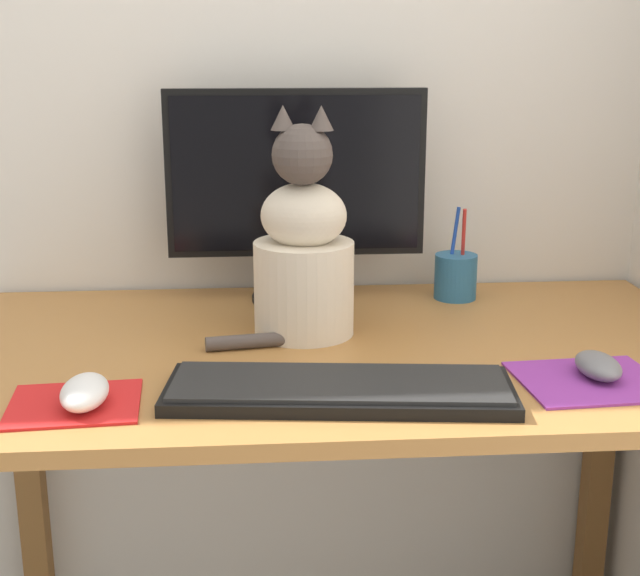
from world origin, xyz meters
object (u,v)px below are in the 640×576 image
Objects in this scene: monitor at (296,187)px; computer_mouse_right at (598,366)px; keyboard at (339,389)px; computer_mouse_left at (85,392)px; pen_cup at (456,276)px; cat at (303,252)px.

monitor reaches higher than computer_mouse_right.
computer_mouse_right is (0.41, -0.44, -0.19)m from monitor.
keyboard is 0.38m from computer_mouse_right.
computer_mouse_left is at bearing -171.81° from keyboard.
computer_mouse_left is at bearing -141.40° from pen_cup.
cat is (-0.41, 0.24, 0.12)m from computer_mouse_right.
computer_mouse_left is 0.44m from cat.
keyboard is 0.31m from cat.
cat is at bearing 102.68° from keyboard.
cat is (0.31, 0.29, 0.12)m from computer_mouse_left.
computer_mouse_right is at bearing 12.07° from keyboard.
cat is 2.16× the size of pen_cup.
computer_mouse_left is 1.09× the size of computer_mouse_right.
cat reaches higher than computer_mouse_right.
cat reaches higher than pen_cup.
computer_mouse_right is at bearing -75.50° from pen_cup.
pen_cup is at bearing -1.65° from monitor.
computer_mouse_left is 0.63× the size of pen_cup.
monitor is at bearing 58.12° from computer_mouse_left.
keyboard is (0.03, -0.48, -0.20)m from monitor.
monitor is 0.21m from cat.
monitor is 4.31× the size of computer_mouse_left.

